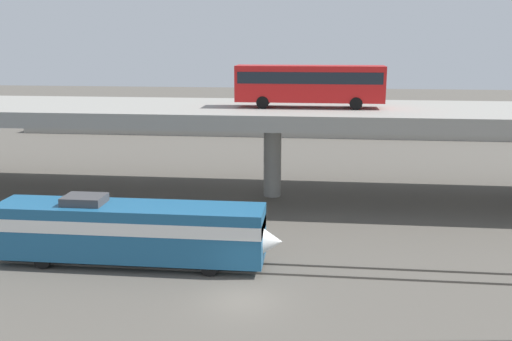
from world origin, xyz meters
TOP-DOWN VIEW (x-y plane):
  - ground_plane at (0.00, 0.00)m, footprint 260.00×260.00m
  - rail_strip_near at (0.00, 3.28)m, footprint 110.00×0.12m
  - rail_strip_far at (0.00, 4.72)m, footprint 110.00×0.12m
  - train_locomotive at (-6.42, 4.00)m, footprint 17.09×3.04m
  - highway_overpass at (0.00, 20.00)m, footprint 96.00×12.31m
  - transit_bus_on_overpass at (3.01, 19.47)m, footprint 12.00×2.68m
  - pier_parking_lot at (0.00, 55.00)m, footprint 76.68×11.61m
  - parked_car_0 at (14.23, 53.99)m, footprint 4.21×1.95m
  - parked_car_1 at (11.78, 57.26)m, footprint 4.18×1.88m
  - parked_car_2 at (6.30, 54.79)m, footprint 4.22×1.97m
  - parked_car_3 at (0.06, 52.88)m, footprint 4.59×1.98m
  - parked_car_4 at (-21.89, 52.72)m, footprint 4.15×1.93m
  - harbor_water at (0.00, 78.00)m, footprint 140.00×36.00m

SIDE VIEW (x-z plane):
  - ground_plane at x=0.00m, z-range 0.00..0.00m
  - harbor_water at x=0.00m, z-range 0.00..0.01m
  - rail_strip_near at x=0.00m, z-range 0.00..0.12m
  - rail_strip_far at x=0.00m, z-range 0.00..0.12m
  - pier_parking_lot at x=0.00m, z-range 0.00..1.35m
  - parked_car_1 at x=11.78m, z-range 1.37..2.87m
  - parked_car_4 at x=-21.89m, z-range 1.37..2.87m
  - parked_car_0 at x=14.23m, z-range 1.37..2.87m
  - parked_car_2 at x=6.30m, z-range 1.37..2.87m
  - parked_car_3 at x=0.06m, z-range 1.38..2.88m
  - train_locomotive at x=-6.42m, z-range 0.10..4.28m
  - highway_overpass at x=0.00m, z-range 3.15..10.90m
  - transit_bus_on_overpass at x=3.01m, z-range 8.11..11.51m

